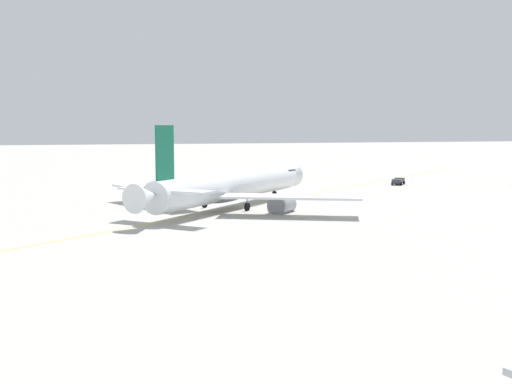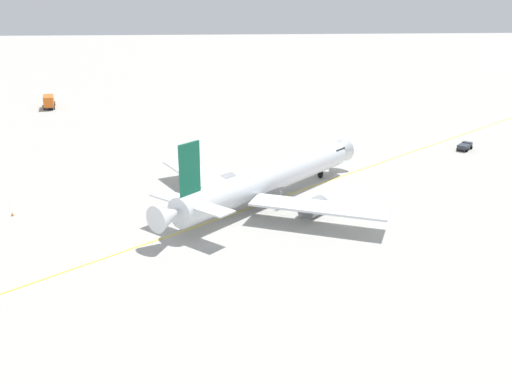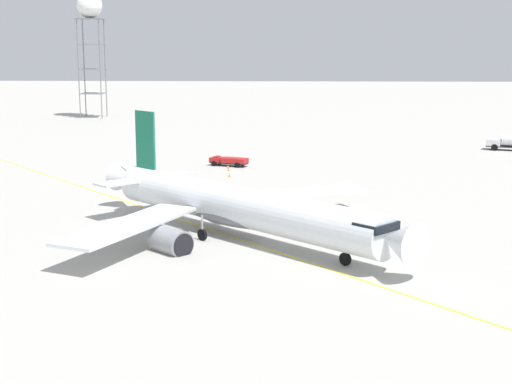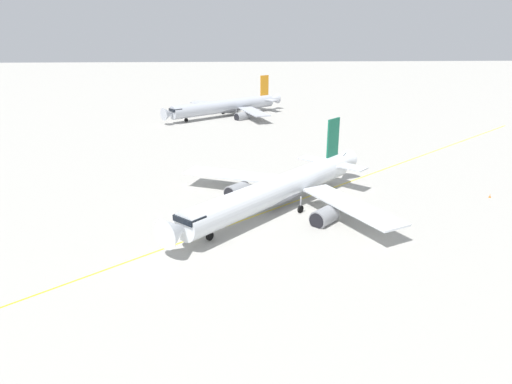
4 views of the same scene
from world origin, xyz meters
TOP-DOWN VIEW (x-y plane):
  - ground_plane at (0.00, 0.00)m, footprint 600.00×600.00m
  - airliner_main at (-0.52, -2.65)m, footprint 31.32×30.29m
  - airliner_secondary at (-75.10, -10.37)m, footprint 29.07×34.70m
  - taxiway_centreline at (3.06, -7.52)m, footprint 120.59×142.59m
  - safety_cone_near at (-3.63, 30.47)m, footprint 0.36×0.36m

SIDE VIEW (x-z plane):
  - ground_plane at x=0.00m, z-range 0.00..0.00m
  - taxiway_centreline at x=3.06m, z-range 0.00..0.01m
  - safety_cone_near at x=-3.63m, z-range 0.00..0.55m
  - airliner_secondary at x=-75.10m, z-range -2.93..8.31m
  - airliner_main at x=-0.52m, z-range -2.89..8.55m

